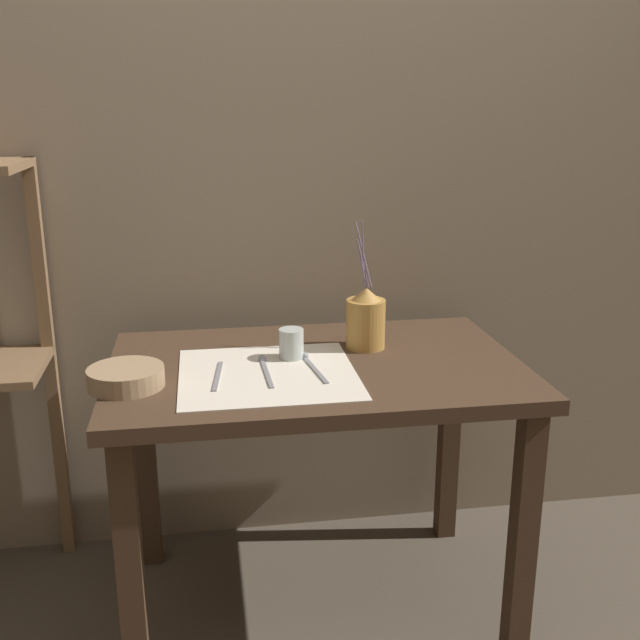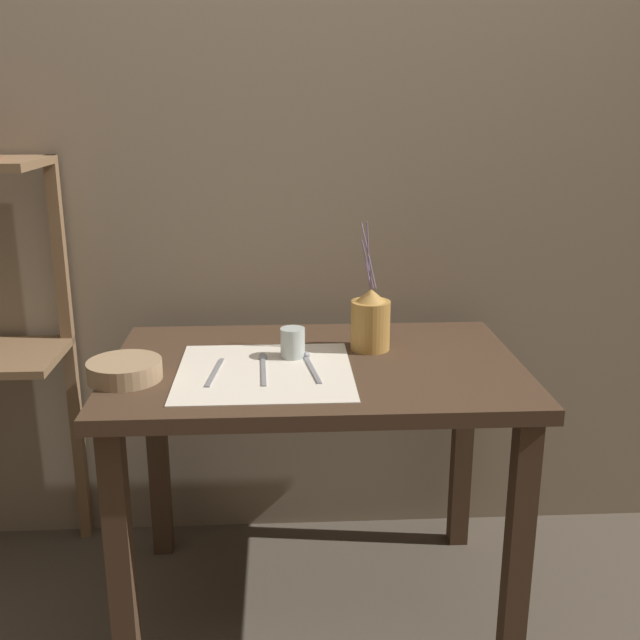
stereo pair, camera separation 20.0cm
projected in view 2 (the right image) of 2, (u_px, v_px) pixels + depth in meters
name	position (u px, v px, depth m)	size (l,w,h in m)	color
ground_plane	(316.00, 601.00, 2.25)	(12.00, 12.00, 0.00)	brown
stone_wall_back	(308.00, 182.00, 2.36)	(7.00, 0.06, 2.40)	gray
wooden_table	(316.00, 401.00, 2.07)	(1.11, 0.72, 0.76)	#422D1E
linen_cloth	(265.00, 372.00, 1.96)	(0.46, 0.45, 0.00)	beige
pitcher_with_flowers	(370.00, 321.00, 2.12)	(0.11, 0.11, 0.37)	#B7843D
wooden_bowl	(125.00, 370.00, 1.90)	(0.19, 0.19, 0.05)	#9E7F5B
glass_tumbler_near	(293.00, 343.00, 2.06)	(0.07, 0.07, 0.08)	#B7C1BC
knife_center	(215.00, 372.00, 1.95)	(0.03, 0.21, 0.00)	gray
spoon_outer	(263.00, 363.00, 2.01)	(0.02, 0.22, 0.02)	gray
spoon_inner	(308.00, 361.00, 2.02)	(0.05, 0.22, 0.02)	gray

